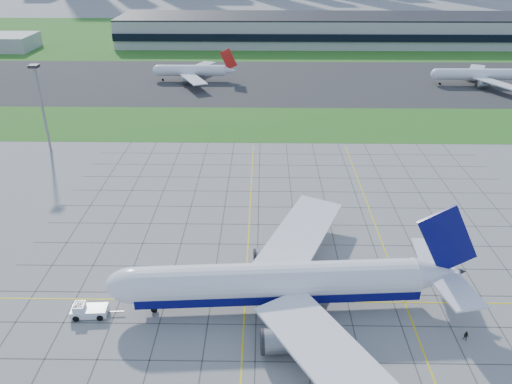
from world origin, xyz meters
TOP-DOWN VIEW (x-y plane):
  - ground at (0.00, 0.00)m, footprint 1400.00×1400.00m
  - grass_median at (0.00, 90.00)m, footprint 700.00×35.00m
  - asphalt_taxiway at (0.00, 145.00)m, footprint 700.00×75.00m
  - grass_far at (0.00, 255.00)m, footprint 700.00×145.00m
  - apron_markings at (0.43, 11.09)m, footprint 120.00×130.00m
  - terminal at (40.00, 229.87)m, footprint 260.00×43.00m
  - light_mast at (-70.00, 65.00)m, footprint 2.50×2.50m
  - airliner at (-3.96, -3.60)m, footprint 61.96×62.61m
  - pushback_tug at (-36.37, -6.18)m, footprint 8.77×3.40m
  - crew_near at (-22.18, -0.97)m, footprint 0.76×0.76m
  - crew_far at (25.31, -11.01)m, footprint 1.06×1.04m
  - distant_jet_1 at (-37.89, 145.50)m, footprint 34.54×42.66m
  - distant_jet_2 at (85.41, 140.78)m, footprint 42.98×42.66m

SIDE VIEW (x-z plane):
  - ground at x=0.00m, z-range 0.00..0.00m
  - apron_markings at x=0.43m, z-range 0.00..0.03m
  - grass_median at x=0.00m, z-range 0.00..0.04m
  - grass_far at x=0.00m, z-range 0.00..0.04m
  - asphalt_taxiway at x=0.00m, z-range 0.01..0.05m
  - crew_far at x=25.31m, z-range 0.00..1.72m
  - crew_near at x=-22.18m, z-range 0.00..1.78m
  - pushback_tug at x=-36.37m, z-range -0.13..2.28m
  - distant_jet_1 at x=-37.89m, z-range -2.55..11.52m
  - distant_jet_2 at x=85.41m, z-range -2.55..11.52m
  - airliner at x=-3.96m, z-range -4.42..15.08m
  - terminal at x=40.00m, z-range -0.01..15.79m
  - light_mast at x=-70.00m, z-range 3.38..28.98m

